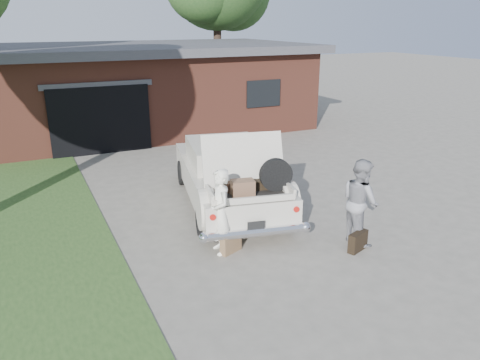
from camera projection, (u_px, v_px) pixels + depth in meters
name	position (u px, v px, depth m)	size (l,w,h in m)	color
ground	(253.00, 241.00, 9.36)	(90.00, 90.00, 0.00)	gray
house	(147.00, 86.00, 19.02)	(12.80, 7.80, 3.30)	brown
sedan	(228.00, 175.00, 10.98)	(2.96, 5.37, 2.05)	beige
woman_left	(220.00, 212.00, 8.66)	(0.60, 0.39, 1.64)	white
woman_right	(360.00, 201.00, 9.08)	(0.83, 0.64, 1.70)	gray
suitcase_left	(231.00, 244.00, 8.84)	(0.46, 0.15, 0.35)	olive
suitcase_right	(358.00, 241.00, 8.91)	(0.48, 0.15, 0.37)	black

